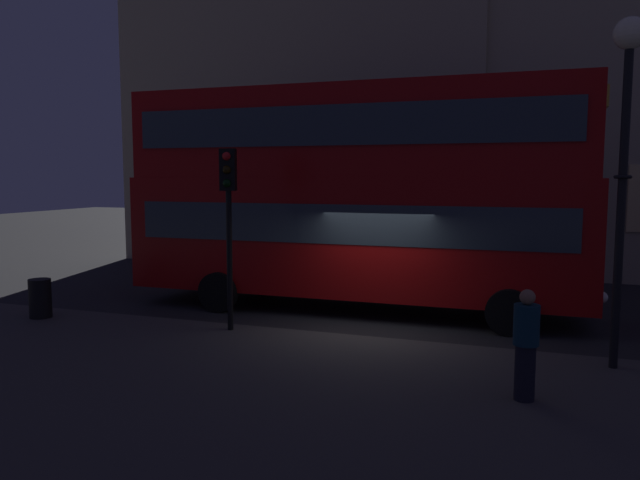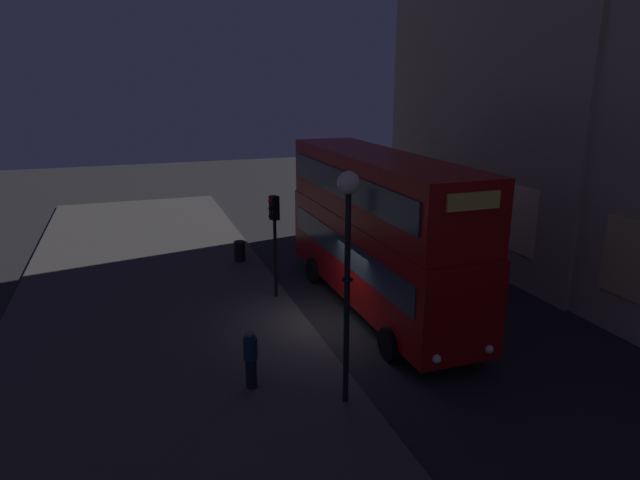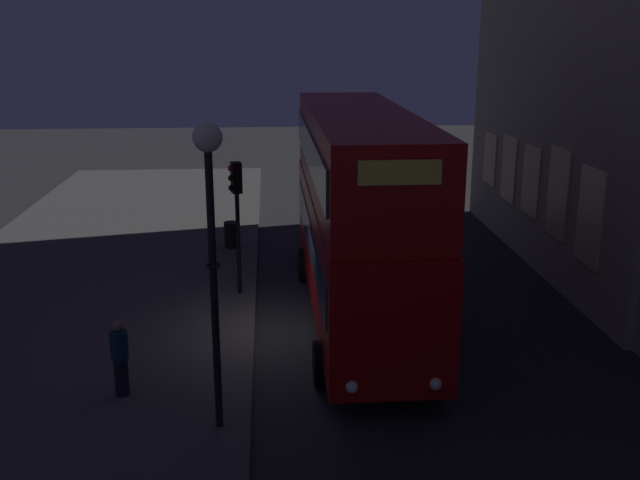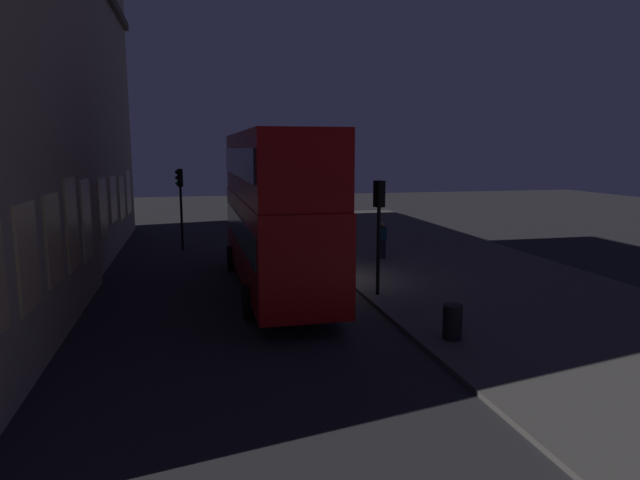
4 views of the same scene
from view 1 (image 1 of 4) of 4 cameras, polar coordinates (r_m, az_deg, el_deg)
The scene contains 8 objects.
ground_plane at distance 13.24m, azimuth 4.53°, elevation -8.55°, with size 80.00×80.00×0.00m, color #232326.
sidewalk_slab at distance 8.26m, azimuth -5.85°, elevation -17.35°, with size 44.00×9.61×0.12m, color #423F3D.
building_with_clock at distance 26.68m, azimuth 0.16°, elevation 19.95°, with size 13.81×8.37×19.48m.
double_decker_bus at distance 14.94m, azimuth 3.11°, elevation 4.83°, with size 11.20×2.85×5.40m.
traffic_light_near_kerb at distance 12.66m, azimuth -8.52°, elevation 3.67°, with size 0.38×0.39×3.75m.
street_lamp at distance 11.19m, azimuth 26.60°, elevation 10.61°, with size 0.52×0.52×5.72m.
pedestrian at distance 9.32m, azimuth 18.61°, elevation -9.15°, with size 0.36×0.36×1.61m.
litter_bin at distance 15.29m, azimuth -24.59°, elevation -4.95°, with size 0.49×0.49×0.88m, color black.
Camera 1 is at (3.26, -12.39, 3.34)m, focal length 34.39 mm.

